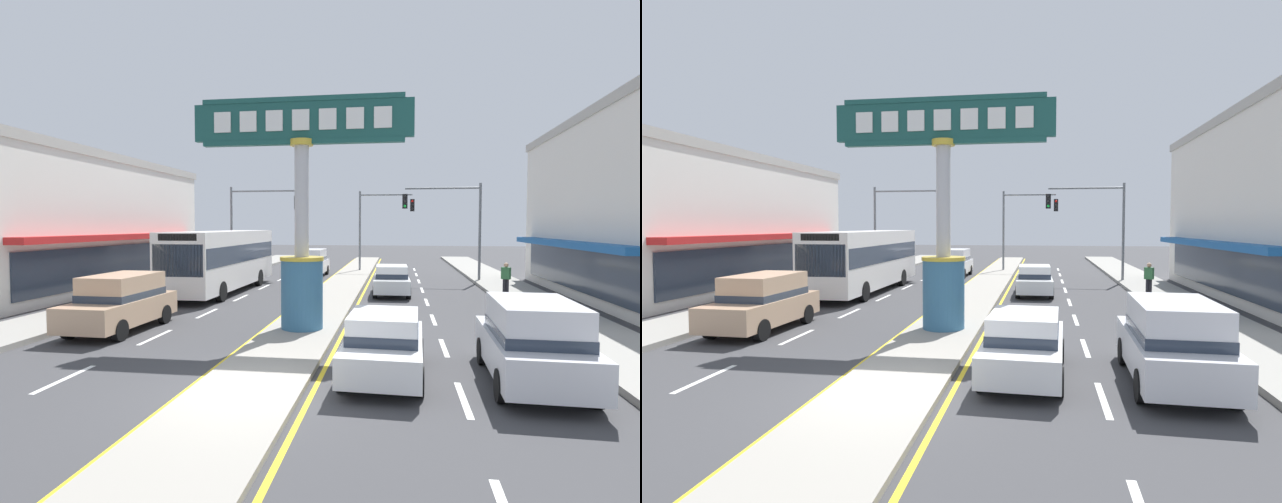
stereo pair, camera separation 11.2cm
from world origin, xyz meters
The scene contains 17 objects.
ground_plane centered at (0.00, 0.00, 0.00)m, with size 160.00×160.00×0.00m, color #3A3A3D.
median_strip centered at (0.00, 18.00, 0.07)m, with size 2.37×52.00×0.14m, color gray.
sidewalk_left centered at (-9.22, 16.00, 0.09)m, with size 2.87×60.00×0.18m, color gray.
sidewalk_right centered at (9.22, 16.00, 0.09)m, with size 2.87×60.00×0.18m, color gray.
lane_markings centered at (0.00, 16.65, 0.00)m, with size 9.11×52.00×0.01m.
district_sign centered at (0.00, 6.23, 3.63)m, with size 7.25×1.46×7.60m.
storefront_left centered at (-16.05, 15.71, 3.72)m, with size 9.29×20.46×7.44m.
traffic_light_left_side centered at (-6.42, 23.12, 4.25)m, with size 4.86×0.46×6.20m.
traffic_light_right_side centered at (6.42, 22.32, 4.25)m, with size 4.86×0.46×6.20m.
traffic_light_median_far centered at (1.74, 28.60, 4.19)m, with size 4.20×0.46×6.20m.
bus_near_right_lane centered at (-6.14, 15.70, 1.87)m, with size 2.61×11.21×3.26m.
sedan_far_right_lane centered at (2.84, 15.76, 0.79)m, with size 1.91×4.34×1.53m.
suv_near_left_lane centered at (6.13, 1.66, 0.98)m, with size 2.08×4.66×1.90m.
suv_mid_left_lane centered at (-2.83, 24.52, 0.98)m, with size 2.03×4.63×1.90m.
suv_far_left_oncoming centered at (-6.13, 5.63, 0.98)m, with size 2.05×4.64×1.90m.
sedan_kerb_right centered at (2.83, 1.76, 0.79)m, with size 1.97×4.37×1.53m.
pedestrian_near_kerb centered at (8.20, 14.64, 1.10)m, with size 0.45×0.41×1.63m.
Camera 2 is at (3.24, -10.02, 3.56)m, focal length 28.18 mm.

